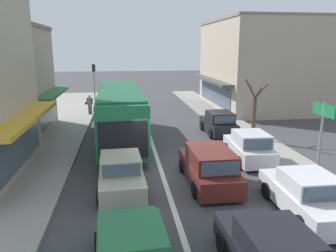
{
  "coord_description": "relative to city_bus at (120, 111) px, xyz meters",
  "views": [
    {
      "loc": [
        -1.69,
        -14.3,
        5.6
      ],
      "look_at": [
        0.88,
        4.04,
        1.2
      ],
      "focal_mm": 35.0,
      "sensor_mm": 36.0,
      "label": 1
    }
  ],
  "objects": [
    {
      "name": "parked_hatchback_kerb_third",
      "position": [
        6.48,
        0.82,
        -1.17
      ],
      "size": [
        1.88,
        3.73,
        1.54
      ],
      "color": "black",
      "rests_on": "ground"
    },
    {
      "name": "building_right_far",
      "position": [
        13.34,
        10.52,
        2.23
      ],
      "size": [
        9.94,
        12.12,
        8.24
      ],
      "color": "#B2A38E",
      "rests_on": "ground"
    },
    {
      "name": "wagon_adjacent_lane_trail",
      "position": [
        3.69,
        -7.16,
        -1.14
      ],
      "size": [
        1.96,
        4.51,
        1.58
      ],
      "color": "#561E19",
      "rests_on": "ground"
    },
    {
      "name": "sedan_behind_bus_mid",
      "position": [
        0.01,
        -7.21,
        -1.22
      ],
      "size": [
        2.04,
        4.27,
        1.47
      ],
      "color": "#B7B29E",
      "rests_on": "ground"
    },
    {
      "name": "kerb_right",
      "position": [
        8.06,
        0.51,
        -1.82
      ],
      "size": [
        2.8,
        44.0,
        0.12
      ],
      "primitive_type": "cube",
      "color": "gray",
      "rests_on": "ground"
    },
    {
      "name": "ground_plane",
      "position": [
        1.86,
        -5.49,
        -1.88
      ],
      "size": [
        140.0,
        140.0,
        0.0
      ],
      "primitive_type": "plane",
      "color": "#3F3F42"
    },
    {
      "name": "parked_hatchback_kerb_second",
      "position": [
        6.46,
        -4.64,
        -1.17
      ],
      "size": [
        1.91,
        3.75,
        1.54
      ],
      "color": "silver",
      "rests_on": "ground"
    },
    {
      "name": "pedestrian_with_handbag_near",
      "position": [
        -2.61,
        8.26,
        -0.81
      ],
      "size": [
        0.66,
        0.38,
        1.63
      ],
      "color": "#232838",
      "rests_on": "sidewalk_left"
    },
    {
      "name": "city_bus",
      "position": [
        0.0,
        0.0,
        0.0
      ],
      "size": [
        2.95,
        10.92,
        3.23
      ],
      "color": "#237A4C",
      "rests_on": "ground"
    },
    {
      "name": "sidewalk_left",
      "position": [
        -4.94,
        0.51,
        -1.81
      ],
      "size": [
        5.2,
        44.0,
        0.14
      ],
      "primitive_type": "cube",
      "color": "gray",
      "rests_on": "ground"
    },
    {
      "name": "traffic_light_downstreet",
      "position": [
        -2.38,
        11.28,
        0.97
      ],
      "size": [
        0.33,
        0.24,
        4.2
      ],
      "color": "gray",
      "rests_on": "ground"
    },
    {
      "name": "directional_road_sign",
      "position": [
        7.78,
        -8.45,
        0.8
      ],
      "size": [
        0.1,
        1.4,
        3.6
      ],
      "color": "gray",
      "rests_on": "ground"
    },
    {
      "name": "parked_sedan_kerb_front",
      "position": [
        6.35,
        -10.14,
        -1.22
      ],
      "size": [
        1.96,
        4.23,
        1.47
      ],
      "color": "silver",
      "rests_on": "ground"
    },
    {
      "name": "lane_centre_line",
      "position": [
        1.86,
        -1.49,
        -1.88
      ],
      "size": [
        0.2,
        28.0,
        0.01
      ],
      "primitive_type": "cube",
      "color": "silver",
      "rests_on": "ground"
    },
    {
      "name": "street_tree_right",
      "position": [
        8.15,
        -1.0,
        -0.12
      ],
      "size": [
        1.48,
        1.87,
        3.84
      ],
      "color": "brown",
      "rests_on": "ground"
    }
  ]
}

